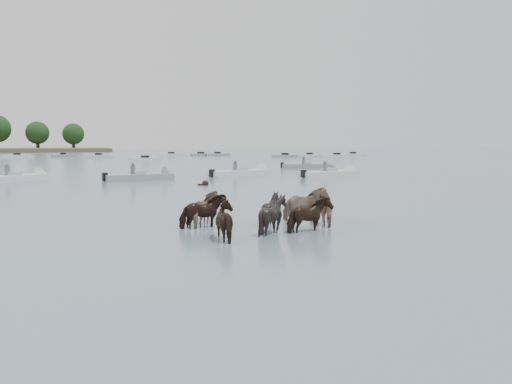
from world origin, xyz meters
name	(u,v)px	position (x,y,z in m)	size (l,w,h in m)	color
ground	(211,244)	(0.00, 0.00, 0.00)	(400.00, 400.00, 0.00)	slate
pony_herd	(267,214)	(2.48, 2.00, 0.48)	(5.83, 4.13, 1.39)	black
swimming_pony	(205,184)	(4.97, 18.99, 0.10)	(0.72, 0.44, 0.44)	black
motorboat_a	(24,178)	(-6.34, 27.12, 0.23)	(5.25, 4.31, 1.92)	silver
motorboat_b	(149,177)	(2.29, 24.97, 0.23)	(5.65, 2.52, 1.92)	gray
motorboat_c	(247,173)	(10.96, 27.34, 0.22)	(6.48, 3.82, 1.92)	silver
motorboat_d	(336,174)	(17.30, 23.36, 0.23)	(5.88, 2.64, 1.92)	silver
motorboat_e	(314,166)	(21.58, 35.59, 0.22)	(5.93, 3.62, 1.92)	gray
distant_flotilla	(83,157)	(-0.22, 77.85, 0.26)	(107.86, 28.70, 0.93)	silver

